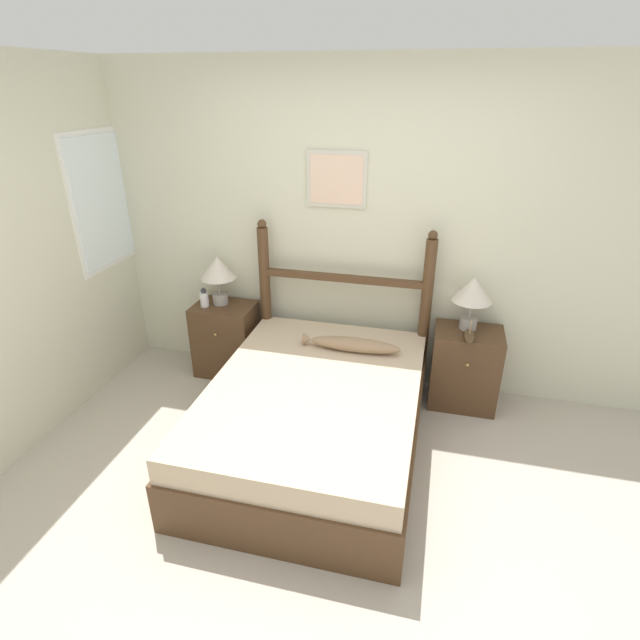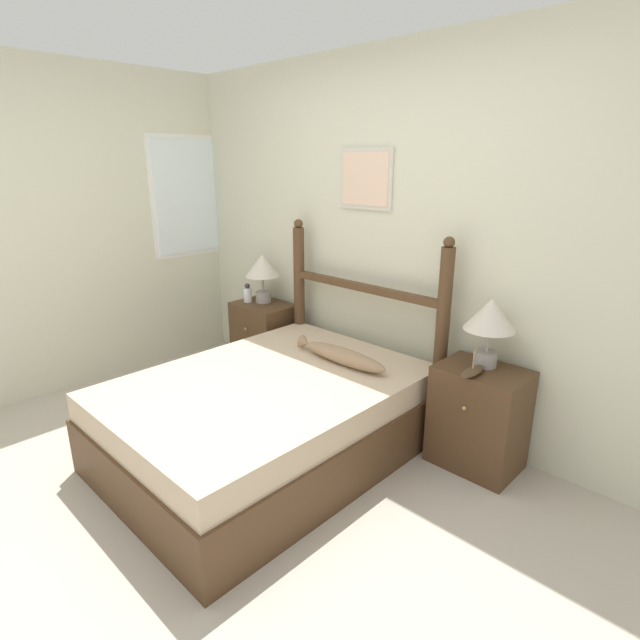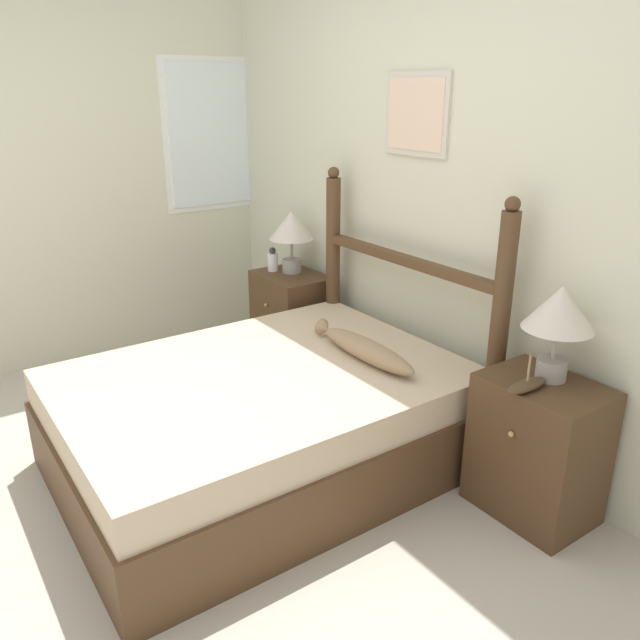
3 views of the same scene
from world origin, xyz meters
name	(u,v)px [view 2 (image 2 of 3)]	position (x,y,z in m)	size (l,w,h in m)	color
ground_plane	(193,513)	(0.00, 0.00, 0.00)	(16.00, 16.00, 0.00)	#B7AD9E
wall_back	(394,241)	(0.00, 1.73, 1.28)	(6.40, 0.08, 2.55)	beige
wall_left	(27,236)	(-2.13, 0.03, 1.28)	(0.08, 6.40, 2.55)	beige
bed	(268,417)	(-0.15, 0.66, 0.26)	(1.42, 1.92, 0.52)	#4C331E
headboard	(362,317)	(-0.15, 1.58, 0.72)	(1.42, 0.09, 1.38)	#4C331E
nightstand_left	(265,339)	(-1.16, 1.48, 0.32)	(0.51, 0.40, 0.64)	#4C331E
nightstand_right	(478,418)	(0.87, 1.48, 0.32)	(0.51, 0.40, 0.64)	#4C331E
table_lamp_left	(262,268)	(-1.20, 1.52, 0.94)	(0.30, 0.30, 0.42)	gray
table_lamp_right	(490,318)	(0.85, 1.53, 0.94)	(0.30, 0.30, 0.42)	gray
bottle	(248,294)	(-1.30, 1.43, 0.71)	(0.07, 0.07, 0.17)	white
model_boat	(473,371)	(0.86, 1.36, 0.66)	(0.08, 0.23, 0.16)	#4C3823
fish_pillow	(342,356)	(0.01, 1.18, 0.58)	(0.74, 0.14, 0.11)	#997A5B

